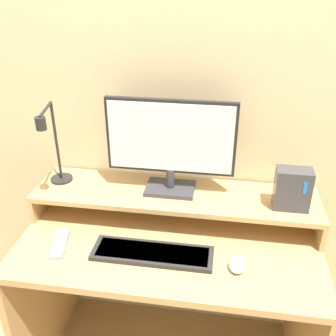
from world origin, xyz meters
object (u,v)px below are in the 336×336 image
Objects in this scene: mouse at (237,265)px; desk_lamp at (54,151)px; monitor at (170,143)px; router_dock at (292,189)px; remote_control at (60,244)px; keyboard at (152,253)px.

desk_lamp is at bearing 161.69° from mouse.
router_dock is at bearing -6.79° from monitor.
mouse is at bearing -18.31° from desk_lamp.
router_dock is at bearing 13.89° from remote_control.
desk_lamp is (-0.49, -0.05, -0.05)m from monitor.
mouse is (-0.20, -0.25, -0.20)m from router_dock.
keyboard is 0.38m from remote_control.
mouse is (0.30, -0.31, -0.33)m from monitor.
router_dock is 0.95m from remote_control.
desk_lamp is 0.59m from keyboard.
desk_lamp is 1.98× the size of remote_control.
remote_control is (-0.38, 0.00, -0.00)m from keyboard.
remote_control is (-0.90, -0.22, -0.21)m from router_dock.
monitor is 2.82× the size of remote_control.
monitor is 5.78× the size of mouse.
monitor is at bearing 133.96° from mouse.
desk_lamp reaches higher than router_dock.
keyboard is 5.08× the size of mouse.
router_dock is 0.60m from keyboard.
desk_lamp reaches higher than keyboard.
mouse is 0.49× the size of remote_control.
keyboard is 2.48× the size of remote_control.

